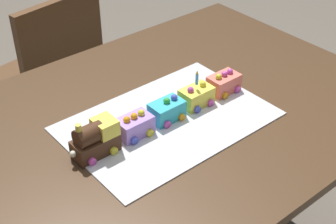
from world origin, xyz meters
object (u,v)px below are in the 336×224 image
object	(u,v)px
dining_table	(169,140)
cake_car_tanker_coral	(224,83)
cake_locomotive	(95,139)
cake_car_caboose_lavender	(135,126)
birthday_candle	(197,78)
chair	(51,76)
cake_car_hopper_lemon	(196,96)
cake_car_flatbed_turquoise	(167,110)

from	to	relation	value
dining_table	cake_car_tanker_coral	distance (m)	0.25
cake_locomotive	cake_car_caboose_lavender	size ratio (longest dim) A/B	1.40
cake_locomotive	cake_car_caboose_lavender	distance (m)	0.13
cake_car_caboose_lavender	birthday_candle	distance (m)	0.24
cake_car_tanker_coral	cake_car_caboose_lavender	bearing A→B (deg)	180.00
chair	birthday_candle	xyz separation A→B (m)	(0.07, -0.86, 0.37)
cake_car_hopper_lemon	cake_car_tanker_coral	xyz separation A→B (m)	(0.12, -0.00, 0.00)
cake_locomotive	birthday_candle	size ratio (longest dim) A/B	2.87
chair	cake_car_tanker_coral	bearing A→B (deg)	93.78
cake_locomotive	cake_car_flatbed_turquoise	xyz separation A→B (m)	(0.25, -0.00, -0.02)
chair	cake_car_hopper_lemon	world-z (taller)	chair
chair	cake_car_tanker_coral	size ratio (longest dim) A/B	8.60
cake_car_hopper_lemon	birthday_candle	distance (m)	0.07
dining_table	cake_car_tanker_coral	xyz separation A→B (m)	(0.21, -0.02, 0.14)
cake_car_caboose_lavender	cake_car_hopper_lemon	xyz separation A→B (m)	(0.24, 0.00, -0.00)
dining_table	cake_locomotive	distance (m)	0.32
cake_car_hopper_lemon	birthday_candle	xyz separation A→B (m)	(-0.00, 0.00, 0.07)
dining_table	cake_car_caboose_lavender	distance (m)	0.20
cake_car_caboose_lavender	cake_car_flatbed_turquoise	world-z (taller)	same
cake_locomotive	cake_car_tanker_coral	distance (m)	0.48
chair	cake_car_tanker_coral	xyz separation A→B (m)	(0.19, -0.86, 0.30)
cake_locomotive	cake_car_flatbed_turquoise	world-z (taller)	cake_locomotive
dining_table	cake_car_hopper_lemon	bearing A→B (deg)	-14.70
cake_car_flatbed_turquoise	cake_car_hopper_lemon	xyz separation A→B (m)	(0.12, 0.00, 0.00)
cake_locomotive	cake_car_flatbed_turquoise	bearing A→B (deg)	-0.00
cake_car_caboose_lavender	chair	bearing A→B (deg)	79.08
cake_car_flatbed_turquoise	cake_car_tanker_coral	xyz separation A→B (m)	(0.24, -0.00, 0.00)
cake_car_hopper_lemon	cake_car_flatbed_turquoise	bearing A→B (deg)	180.00
chair	birthday_candle	size ratio (longest dim) A/B	17.61
chair	cake_car_caboose_lavender	distance (m)	0.92
cake_locomotive	cake_car_caboose_lavender	xyz separation A→B (m)	(0.13, -0.00, -0.02)
chair	birthday_candle	distance (m)	0.93
dining_table	cake_car_flatbed_turquoise	world-z (taller)	cake_car_flatbed_turquoise
cake_car_tanker_coral	birthday_candle	world-z (taller)	birthday_candle
dining_table	cake_car_hopper_lemon	world-z (taller)	cake_car_hopper_lemon
cake_car_tanker_coral	chair	bearing A→B (deg)	102.42
cake_car_tanker_coral	birthday_candle	xyz separation A→B (m)	(-0.12, 0.00, 0.07)
chair	dining_table	bearing A→B (deg)	80.06
cake_car_hopper_lemon	cake_car_caboose_lavender	bearing A→B (deg)	-180.00
cake_locomotive	chair	bearing A→B (deg)	71.05
dining_table	cake_car_hopper_lemon	size ratio (longest dim) A/B	14.00
cake_car_caboose_lavender	cake_car_hopper_lemon	world-z (taller)	same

